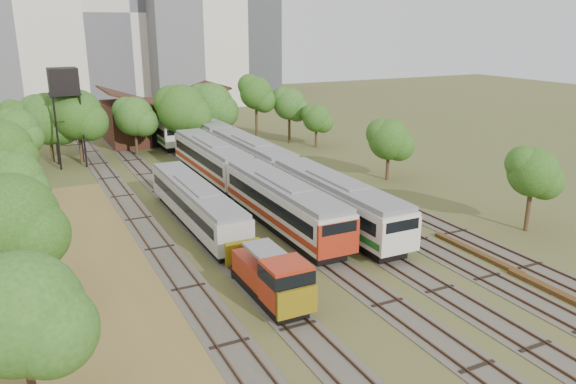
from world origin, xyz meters
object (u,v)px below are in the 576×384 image
railcar_red_set (242,179)px  water_tower (64,84)px  railcar_green_set (252,158)px  shunter_locomotive (273,279)px

railcar_red_set → water_tower: 26.03m
railcar_red_set → water_tower: size_ratio=3.07×
railcar_green_set → water_tower: 23.21m
water_tower → railcar_red_set: bearing=-59.1°
shunter_locomotive → water_tower: (-6.82, 40.99, 7.96)m
railcar_red_set → shunter_locomotive: (-6.00, -19.58, -0.58)m
water_tower → railcar_green_set: bearing=-40.2°
railcar_red_set → water_tower: water_tower is taller
railcar_green_set → water_tower: size_ratio=4.63×
shunter_locomotive → water_tower: water_tower is taller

